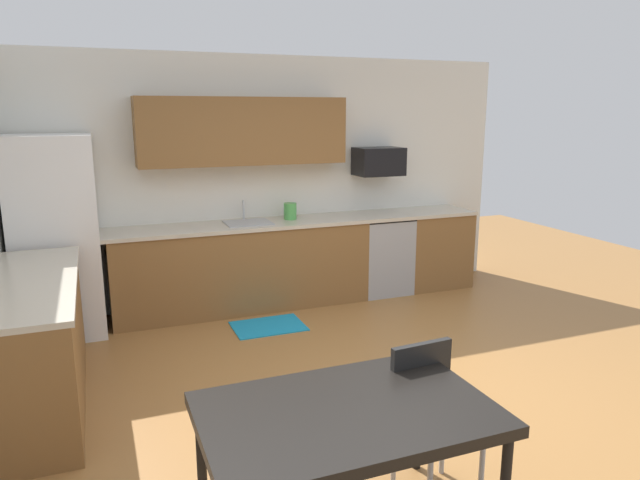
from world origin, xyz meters
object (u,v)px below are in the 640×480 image
at_px(refrigerator, 56,237).
at_px(kettle, 290,212).
at_px(oven_range, 381,254).
at_px(chair_near_table, 431,409).
at_px(microwave, 379,161).
at_px(dining_table, 347,419).

relative_size(refrigerator, kettle, 9.50).
relative_size(oven_range, chair_near_table, 1.07).
relative_size(refrigerator, chair_near_table, 2.24).
xyz_separation_m(refrigerator, kettle, (2.36, 0.13, 0.07)).
height_order(oven_range, kettle, kettle).
height_order(chair_near_table, kettle, kettle).
bearing_deg(refrigerator, chair_near_table, -59.25).
relative_size(microwave, dining_table, 0.39).
distance_m(microwave, kettle, 1.22).
bearing_deg(refrigerator, oven_range, 1.32).
bearing_deg(kettle, refrigerator, -176.85).
xyz_separation_m(dining_table, chair_near_table, (0.59, 0.18, -0.16)).
bearing_deg(kettle, microwave, 2.59).
bearing_deg(chair_near_table, kettle, 84.05).
height_order(refrigerator, dining_table, refrigerator).
xyz_separation_m(oven_range, chair_near_table, (-1.47, -3.44, 0.05)).
xyz_separation_m(oven_range, kettle, (-1.10, 0.05, 0.56)).
relative_size(refrigerator, microwave, 3.52).
xyz_separation_m(dining_table, kettle, (0.95, 3.66, 0.36)).
bearing_deg(chair_near_table, microwave, 67.45).
distance_m(dining_table, chair_near_table, 0.64).
height_order(refrigerator, chair_near_table, refrigerator).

